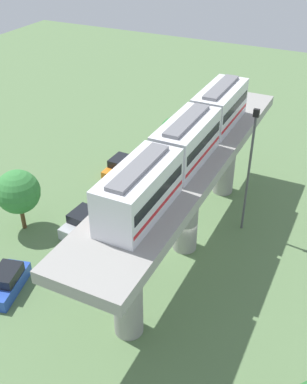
{
  "coord_description": "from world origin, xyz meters",
  "views": [
    {
      "loc": [
        10.4,
        -26.97,
        24.02
      ],
      "look_at": [
        -2.5,
        -0.62,
        4.97
      ],
      "focal_mm": 42.95,
      "sensor_mm": 36.0,
      "label": 1
    }
  ],
  "objects_px": {
    "parked_car_orange": "(120,167)",
    "tree_far_corner": "(173,130)",
    "parked_car_blue": "(7,282)",
    "train": "(186,142)",
    "parked_car_silver": "(82,222)",
    "tree_near_viaduct": "(18,192)",
    "signal_post": "(249,167)"
  },
  "relations": [
    {
      "from": "parked_car_orange",
      "to": "tree_far_corner",
      "type": "height_order",
      "value": "tree_far_corner"
    },
    {
      "from": "parked_car_blue",
      "to": "tree_far_corner",
      "type": "relative_size",
      "value": 0.93
    },
    {
      "from": "train",
      "to": "parked_car_silver",
      "type": "bearing_deg",
      "value": -173.59
    },
    {
      "from": "tree_near_viaduct",
      "to": "signal_post",
      "type": "bearing_deg",
      "value": 25.9
    },
    {
      "from": "tree_near_viaduct",
      "to": "tree_far_corner",
      "type": "bearing_deg",
      "value": 68.36
    },
    {
      "from": "parked_car_silver",
      "to": "signal_post",
      "type": "height_order",
      "value": "signal_post"
    },
    {
      "from": "tree_near_viaduct",
      "to": "signal_post",
      "type": "relative_size",
      "value": 0.5
    },
    {
      "from": "parked_car_orange",
      "to": "tree_near_viaduct",
      "type": "height_order",
      "value": "tree_near_viaduct"
    },
    {
      "from": "train",
      "to": "signal_post",
      "type": "xyz_separation_m",
      "value": [
        3.4,
        5.12,
        -3.84
      ]
    },
    {
      "from": "train",
      "to": "tree_near_viaduct",
      "type": "bearing_deg",
      "value": -167.28
    },
    {
      "from": "parked_car_orange",
      "to": "signal_post",
      "type": "distance_m",
      "value": 15.22
    },
    {
      "from": "signal_post",
      "to": "tree_far_corner",
      "type": "bearing_deg",
      "value": 140.7
    },
    {
      "from": "parked_car_blue",
      "to": "parked_car_orange",
      "type": "relative_size",
      "value": 1.06
    },
    {
      "from": "parked_car_silver",
      "to": "tree_far_corner",
      "type": "bearing_deg",
      "value": 86.3
    },
    {
      "from": "parked_car_silver",
      "to": "tree_near_viaduct",
      "type": "height_order",
      "value": "tree_near_viaduct"
    },
    {
      "from": "parked_car_blue",
      "to": "parked_car_silver",
      "type": "height_order",
      "value": "same"
    },
    {
      "from": "parked_car_blue",
      "to": "tree_far_corner",
      "type": "bearing_deg",
      "value": 68.9
    },
    {
      "from": "tree_far_corner",
      "to": "signal_post",
      "type": "bearing_deg",
      "value": -39.3
    },
    {
      "from": "parked_car_silver",
      "to": "tree_far_corner",
      "type": "height_order",
      "value": "tree_far_corner"
    },
    {
      "from": "parked_car_silver",
      "to": "tree_near_viaduct",
      "type": "bearing_deg",
      "value": -152.3
    },
    {
      "from": "train",
      "to": "parked_car_blue",
      "type": "relative_size",
      "value": 4.54
    },
    {
      "from": "signal_post",
      "to": "train",
      "type": "bearing_deg",
      "value": -123.59
    },
    {
      "from": "train",
      "to": "parked_car_orange",
      "type": "xyz_separation_m",
      "value": [
        -10.49,
        8.52,
        -9.07
      ]
    },
    {
      "from": "tree_far_corner",
      "to": "tree_near_viaduct",
      "type": "bearing_deg",
      "value": -111.64
    },
    {
      "from": "signal_post",
      "to": "parked_car_orange",
      "type": "bearing_deg",
      "value": 166.25
    },
    {
      "from": "train",
      "to": "parked_car_blue",
      "type": "xyz_separation_m",
      "value": [
        -9.57,
        -9.39,
        -9.07
      ]
    },
    {
      "from": "parked_car_blue",
      "to": "signal_post",
      "type": "xyz_separation_m",
      "value": [
        12.97,
        14.51,
        5.23
      ]
    },
    {
      "from": "train",
      "to": "signal_post",
      "type": "distance_m",
      "value": 7.25
    },
    {
      "from": "train",
      "to": "tree_near_viaduct",
      "type": "xyz_separation_m",
      "value": [
        -13.35,
        -3.01,
        -6.17
      ]
    },
    {
      "from": "train",
      "to": "parked_car_silver",
      "type": "distance_m",
      "value": 12.63
    },
    {
      "from": "parked_car_orange",
      "to": "signal_post",
      "type": "xyz_separation_m",
      "value": [
        13.89,
        -3.4,
        5.23
      ]
    },
    {
      "from": "parked_car_silver",
      "to": "tree_far_corner",
      "type": "relative_size",
      "value": 0.88
    }
  ]
}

